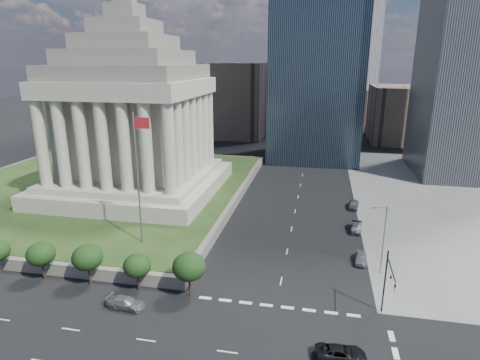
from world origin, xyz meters
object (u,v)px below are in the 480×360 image
(street_lamp_north, at_px, (383,236))
(parked_sedan_near, at_px, (361,258))
(war_memorial, at_px, (131,99))
(parked_sedan_far, at_px, (354,204))
(flagpole, at_px, (138,172))
(traffic_signal_ne, at_px, (388,280))
(suv_grey, at_px, (126,303))
(pickup_truck, at_px, (341,353))
(parked_sedan_mid, at_px, (356,227))

(street_lamp_north, distance_m, parked_sedan_near, 6.07)
(war_memorial, relative_size, parked_sedan_far, 8.38)
(parked_sedan_near, bearing_deg, flagpole, -168.92)
(traffic_signal_ne, distance_m, suv_grey, 30.91)
(suv_grey, relative_size, parked_sedan_near, 1.14)
(suv_grey, height_order, parked_sedan_near, parked_sedan_near)
(traffic_signal_ne, height_order, pickup_truck, traffic_signal_ne)
(street_lamp_north, relative_size, parked_sedan_far, 2.15)
(traffic_signal_ne, height_order, parked_sedan_mid, traffic_signal_ne)
(parked_sedan_mid, bearing_deg, parked_sedan_near, -84.56)
(war_memorial, bearing_deg, parked_sedan_far, 4.01)
(flagpole, relative_size, pickup_truck, 3.92)
(traffic_signal_ne, relative_size, street_lamp_north, 0.80)
(suv_grey, bearing_deg, war_memorial, 27.69)
(parked_sedan_near, distance_m, parked_sedan_mid, 11.70)
(flagpole, bearing_deg, parked_sedan_far, 39.20)
(flagpole, xyz_separation_m, parked_sedan_mid, (33.07, 15.37, -12.33))
(suv_grey, xyz_separation_m, parked_sedan_mid, (29.10, 29.34, 0.10))
(suv_grey, height_order, parked_sedan_mid, parked_sedan_mid)
(parked_sedan_near, xyz_separation_m, parked_sedan_far, (0.46, 23.51, 0.08))
(parked_sedan_mid, bearing_deg, pickup_truck, -90.23)
(traffic_signal_ne, relative_size, parked_sedan_mid, 1.67)
(parked_sedan_near, bearing_deg, traffic_signal_ne, -79.32)
(war_memorial, distance_m, parked_sedan_near, 53.57)
(parked_sedan_mid, bearing_deg, traffic_signal_ne, -80.77)
(traffic_signal_ne, distance_m, street_lamp_north, 11.34)
(parked_sedan_near, bearing_deg, war_memorial, 160.41)
(traffic_signal_ne, height_order, parked_sedan_far, traffic_signal_ne)
(pickup_truck, xyz_separation_m, parked_sedan_mid, (3.86, 33.10, 0.08))
(traffic_signal_ne, bearing_deg, war_memorial, 143.58)
(suv_grey, xyz_separation_m, parked_sedan_near, (28.89, 17.64, 0.02))
(parked_sedan_mid, bearing_deg, suv_grey, -128.34)
(flagpole, distance_m, parked_sedan_near, 35.32)
(war_memorial, height_order, street_lamp_north, war_memorial)
(parked_sedan_near, distance_m, parked_sedan_far, 23.52)
(traffic_signal_ne, distance_m, parked_sedan_far, 37.77)
(pickup_truck, bearing_deg, suv_grey, 75.81)
(flagpole, xyz_separation_m, parked_sedan_near, (32.87, 3.67, -12.40))
(pickup_truck, bearing_deg, parked_sedan_mid, -12.37)
(parked_sedan_mid, height_order, parked_sedan_far, parked_sedan_far)
(war_memorial, relative_size, street_lamp_north, 3.90)
(street_lamp_north, distance_m, pickup_truck, 20.26)
(pickup_truck, height_order, suv_grey, pickup_truck)
(suv_grey, bearing_deg, pickup_truck, -93.81)
(suv_grey, bearing_deg, street_lamp_north, -59.71)
(war_memorial, distance_m, street_lamp_north, 54.92)
(traffic_signal_ne, distance_m, pickup_truck, 10.09)
(pickup_truck, bearing_deg, flagpole, 53.03)
(parked_sedan_far, bearing_deg, parked_sedan_near, -83.04)
(traffic_signal_ne, height_order, street_lamp_north, street_lamp_north)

